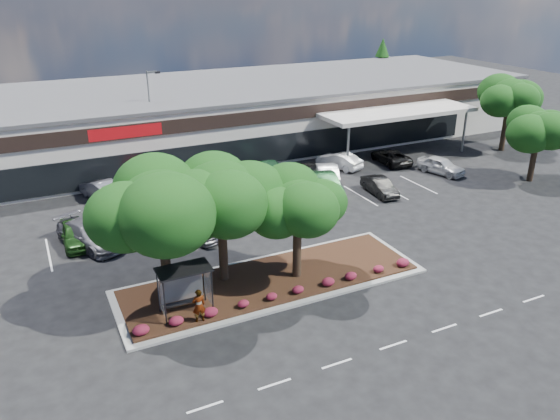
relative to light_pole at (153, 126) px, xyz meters
name	(u,v)px	position (x,y,z in m)	size (l,w,h in m)	color
ground	(336,308)	(2.82, -28.04, -3.98)	(160.00, 160.00, 0.00)	black
retail_store	(167,119)	(2.88, 5.87, -0.82)	(80.40, 25.20, 6.25)	silver
landscape_island	(272,280)	(0.82, -24.04, -3.85)	(18.00, 6.00, 0.26)	#A2A39D
lane_markings	(257,234)	(2.67, -17.62, -3.97)	(33.12, 20.06, 0.01)	silver
shrub_row	(288,292)	(0.82, -26.14, -3.47)	(17.00, 0.80, 0.50)	maroon
bus_shelter	(183,277)	(-4.68, -25.09, -1.67)	(2.75, 1.55, 2.59)	black
island_tree_west	(163,233)	(-5.18, -23.54, 0.23)	(7.20, 7.20, 7.89)	#183E0F
island_tree_mid	(222,222)	(-1.68, -22.84, -0.06)	(6.60, 6.60, 7.32)	#183E0F
island_tree_east	(297,225)	(2.32, -24.34, -0.47)	(5.80, 5.80, 6.50)	#183E0F
tree_east_near	(536,145)	(28.82, -18.04, -0.72)	(5.60, 5.60, 6.51)	#183E0F
tree_east_far	(507,114)	(33.82, -10.04, -0.17)	(6.40, 6.40, 7.62)	#183E0F
conifer_north_east	(381,70)	(36.82, 15.96, 0.52)	(3.96, 3.96, 9.00)	#183E0F
person_waiting	(199,306)	(-4.33, -26.34, -2.79)	(0.68, 0.44, 1.85)	#594C47
light_pole	(153,126)	(0.00, 0.00, 0.00)	(1.39, 0.83, 9.03)	#A2A39D
car_0	(75,234)	(-8.86, -13.74, -3.20)	(1.83, 4.56, 1.55)	#1C4516
car_1	(90,235)	(-8.02, -14.41, -3.16)	(2.29, 5.64, 1.64)	slate
car_2	(197,229)	(-1.28, -16.41, -3.29)	(1.63, 4.06, 1.38)	slate
car_3	(205,208)	(0.29, -13.55, -3.12)	(2.41, 5.92, 1.72)	black
car_4	(309,205)	(7.69, -16.00, -3.30)	(2.26, 4.89, 1.36)	navy
car_5	(307,198)	(8.02, -15.10, -3.12)	(1.82, 5.21, 1.72)	#4E4E54
car_6	(326,184)	(10.89, -12.99, -3.12)	(1.81, 5.19, 1.71)	#1B4B23
car_7	(380,186)	(14.92, -14.94, -3.29)	(1.46, 4.17, 1.38)	black
car_8	(441,166)	(23.03, -13.07, -3.21)	(1.80, 4.48, 1.53)	silver
car_9	(102,190)	(-5.91, -6.19, -3.15)	(1.75, 5.01, 1.65)	slate
car_10	(153,189)	(-2.17, -7.71, -3.20)	(1.65, 4.73, 1.56)	#9C0103
car_11	(157,181)	(-1.33, -5.76, -3.27)	(1.67, 4.14, 1.41)	#683702
car_12	(184,179)	(0.80, -6.37, -3.17)	(2.68, 5.81, 1.61)	#9FA5AA
car_13	(269,168)	(8.45, -7.21, -3.12)	(2.03, 5.03, 1.72)	#205330
car_14	(309,170)	(11.66, -8.69, -3.26)	(1.69, 4.20, 1.43)	black
car_15	(327,173)	(12.48, -10.47, -3.14)	(1.76, 5.06, 1.67)	white
car_16	(339,160)	(15.50, -7.66, -3.23)	(1.58, 4.53, 1.49)	silver
car_17	(391,157)	(20.74, -8.59, -3.30)	(2.24, 4.86, 1.35)	black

